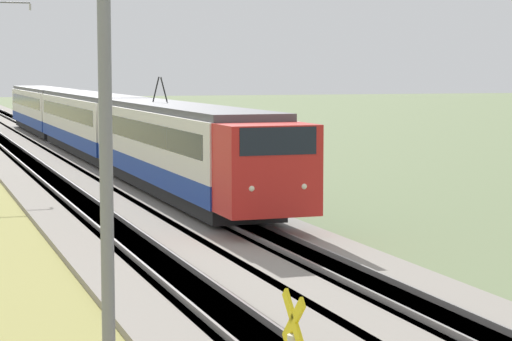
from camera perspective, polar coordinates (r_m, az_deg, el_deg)
ballast_main at (r=59.10m, az=-13.14°, el=0.55°), size 240.00×4.40×0.30m
ballast_adjacent at (r=59.66m, az=-9.22°, el=0.67°), size 240.00×4.40×0.30m
track_main at (r=59.10m, az=-13.14°, el=0.56°), size 240.00×1.57×0.45m
track_adjacent at (r=59.65m, az=-9.22°, el=0.68°), size 240.00×1.57×0.45m
passenger_train at (r=61.16m, az=-9.53°, el=2.88°), size 65.69×3.00×5.07m
catenary_mast_near at (r=16.30m, az=-8.43°, el=4.08°), size 0.22×2.56×9.44m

